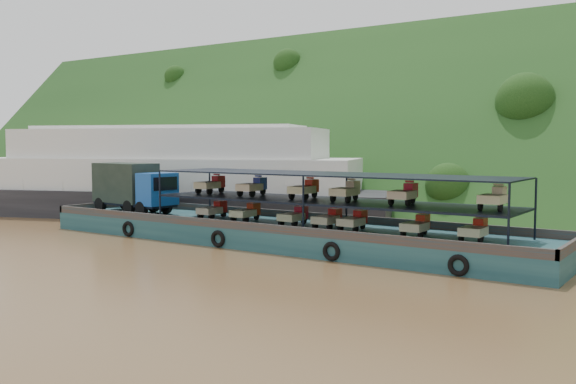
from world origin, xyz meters
The scene contains 4 objects.
ground centered at (0.00, 0.00, 0.00)m, with size 160.00×160.00×0.00m, color brown.
hillside centered at (0.00, 36.00, 0.00)m, with size 140.00×28.00×28.00m, color #183914.
cargo_barge centered at (-3.38, 1.86, 1.21)m, with size 35.00×7.18×4.86m.
passenger_ferry centered at (-19.22, 9.53, 3.41)m, with size 39.81×22.70×7.87m.
Camera 1 is at (21.42, -30.97, 6.32)m, focal length 40.00 mm.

